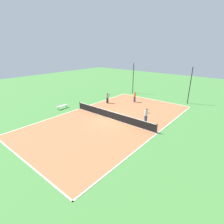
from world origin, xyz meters
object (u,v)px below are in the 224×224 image
object	(u,v)px
tennis_net	(112,115)
player_baseline_gray	(107,97)
player_center_orange	(135,96)
tennis_ball_right_alley	(79,113)
bench	(62,106)
tennis_ball_near_net	(106,101)
player_far_white	(146,114)
fence_post_back_left	(133,78)
fence_post_back_right	(190,86)

from	to	relation	value
tennis_net	player_baseline_gray	distance (m)	6.32
player_center_orange	tennis_ball_right_alley	distance (m)	9.24
bench	player_baseline_gray	xyz separation A→B (m)	(3.24, 5.93, 0.55)
tennis_ball_right_alley	tennis_ball_near_net	xyz separation A→B (m)	(-0.53, 6.00, 0.00)
player_far_white	player_center_orange	size ratio (longest dim) A/B	1.10
tennis_ball_right_alley	tennis_ball_near_net	world-z (taller)	same
player_baseline_gray	player_far_white	world-z (taller)	player_far_white
tennis_ball_near_net	fence_post_back_left	xyz separation A→B (m)	(0.20, 7.27, 2.67)
tennis_net	fence_post_back_right	distance (m)	13.24
player_center_orange	player_baseline_gray	bearing A→B (deg)	-46.75
tennis_net	player_far_white	world-z (taller)	player_far_white
tennis_net	player_center_orange	distance (m)	7.67
tennis_net	bench	size ratio (longest dim) A/B	7.19
player_baseline_gray	fence_post_back_left	world-z (taller)	fence_post_back_left
player_far_white	tennis_ball_near_net	bearing A→B (deg)	-177.56
player_far_white	tennis_ball_right_alley	world-z (taller)	player_far_white
bench	player_baseline_gray	world-z (taller)	player_baseline_gray
tennis_net	fence_post_back_left	distance (m)	13.24
player_center_orange	fence_post_back_left	world-z (taller)	fence_post_back_left
bench	fence_post_back_left	distance (m)	14.09
tennis_net	player_far_white	size ratio (longest dim) A/B	6.39
player_far_white	player_center_orange	bearing A→B (deg)	154.56
player_baseline_gray	fence_post_back_right	world-z (taller)	fence_post_back_right
player_baseline_gray	player_far_white	bearing A→B (deg)	-107.07
bench	player_far_white	distance (m)	11.87
bench	tennis_ball_near_net	distance (m)	6.85
player_baseline_gray	player_center_orange	size ratio (longest dim) A/B	0.98
player_center_orange	fence_post_back_right	distance (m)	8.22
fence_post_back_right	fence_post_back_left	bearing A→B (deg)	180.00
tennis_net	player_far_white	xyz separation A→B (m)	(3.71, 1.45, 0.56)
tennis_ball_right_alley	fence_post_back_left	world-z (taller)	fence_post_back_left
player_center_orange	fence_post_back_left	bearing A→B (deg)	-147.41
fence_post_back_right	player_far_white	bearing A→B (deg)	-96.77
player_baseline_gray	tennis_ball_right_alley	size ratio (longest dim) A/B	23.69
tennis_ball_right_alley	fence_post_back_right	bearing A→B (deg)	54.08
bench	player_center_orange	bearing A→B (deg)	-34.24
player_center_orange	tennis_ball_right_alley	size ratio (longest dim) A/B	24.22
tennis_net	player_baseline_gray	xyz separation A→B (m)	(-4.52, 4.39, 0.42)
fence_post_back_left	fence_post_back_right	world-z (taller)	same
player_far_white	fence_post_back_left	distance (m)	13.81
tennis_net	fence_post_back_right	bearing A→B (deg)	67.62
tennis_ball_near_net	fence_post_back_right	world-z (taller)	fence_post_back_right
player_far_white	fence_post_back_left	bearing A→B (deg)	152.35
fence_post_back_right	player_center_orange	bearing A→B (deg)	-145.14
bench	fence_post_back_left	world-z (taller)	fence_post_back_left
bench	tennis_ball_right_alley	xyz separation A→B (m)	(3.11, 0.34, -0.33)
player_baseline_gray	tennis_net	bearing A→B (deg)	-131.59
fence_post_back_left	player_center_orange	bearing A→B (deg)	-53.86
player_baseline_gray	bench	bearing A→B (deg)	153.94
player_far_white	tennis_net	bearing A→B (deg)	-135.55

